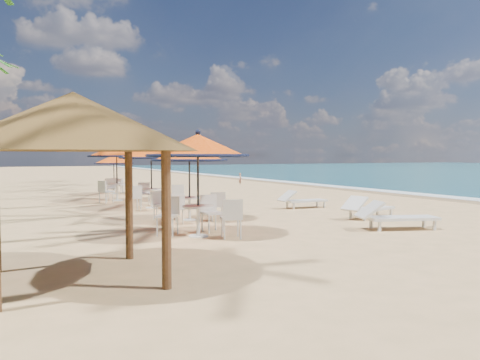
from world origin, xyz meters
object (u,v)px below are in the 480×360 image
object	(u,v)px
station_0	(199,158)
lounger_mid	(367,207)
lounger_far	(301,200)
station_2	(151,160)
lounger_near	(394,216)
palapa	(74,122)
station_4	(114,164)
station_1	(188,162)
station_3	(116,156)

from	to	relation	value
station_0	lounger_mid	bearing A→B (deg)	6.29
station_0	lounger_far	bearing A→B (deg)	34.61
station_2	station_0	bearing A→B (deg)	-96.34
lounger_near	palapa	world-z (taller)	palapa
station_4	station_1	bearing A→B (deg)	-90.62
station_4	lounger_mid	distance (m)	14.35
station_1	station_4	world-z (taller)	station_1
station_3	station_0	bearing A→B (deg)	-90.95
station_3	station_2	bearing A→B (deg)	-80.97
station_1	lounger_far	distance (m)	5.42
station_1	station_3	world-z (taller)	station_3
station_1	station_2	bearing A→B (deg)	90.76
lounger_near	lounger_far	size ratio (longest dim) A/B	1.18
station_0	station_2	size ratio (longest dim) A/B	1.05
station_0	palapa	size ratio (longest dim) A/B	0.67
lounger_mid	lounger_near	bearing A→B (deg)	-126.56
palapa	station_2	bearing A→B (deg)	66.92
station_2	palapa	bearing A→B (deg)	-113.08
station_0	lounger_near	world-z (taller)	station_0
lounger_far	palapa	xyz separation A→B (m)	(-9.16, -6.92, 2.22)
station_2	lounger_mid	xyz separation A→B (m)	(5.35, -5.96, -1.51)
lounger_near	lounger_mid	distance (m)	2.30
station_2	palapa	world-z (taller)	palapa
lounger_mid	lounger_far	bearing A→B (deg)	81.58
lounger_near	lounger_mid	bearing A→B (deg)	85.34
station_0	lounger_far	distance (m)	7.29
lounger_far	lounger_mid	bearing A→B (deg)	-82.97
station_0	lounger_near	bearing A→B (deg)	-15.53
lounger_mid	palapa	world-z (taller)	palapa
station_2	lounger_near	bearing A→B (deg)	-61.33
station_0	palapa	bearing A→B (deg)	-139.01
lounger_near	lounger_far	distance (m)	5.51
lounger_mid	palapa	bearing A→B (deg)	-171.69
station_2	lounger_mid	distance (m)	8.14
station_3	palapa	size ratio (longest dim) A/B	0.66
station_0	lounger_near	xyz separation A→B (m)	(5.14, -1.43, -1.57)
station_0	lounger_near	distance (m)	5.56
palapa	lounger_near	bearing A→B (deg)	9.75
station_1	lounger_near	world-z (taller)	station_1
station_1	palapa	xyz separation A→B (m)	(-4.10, -5.67, 0.74)
station_2	lounger_far	bearing A→B (deg)	-26.87
station_2	station_4	xyz separation A→B (m)	(0.17, 7.37, -0.31)
station_3	lounger_mid	bearing A→B (deg)	-58.15
station_3	lounger_far	world-z (taller)	station_3
station_4	station_0	bearing A→B (deg)	-93.71
station_1	palapa	bearing A→B (deg)	-125.88
station_3	station_4	world-z (taller)	station_3
station_1	station_2	distance (m)	3.84
station_4	lounger_near	world-z (taller)	station_4
station_2	station_3	distance (m)	3.61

